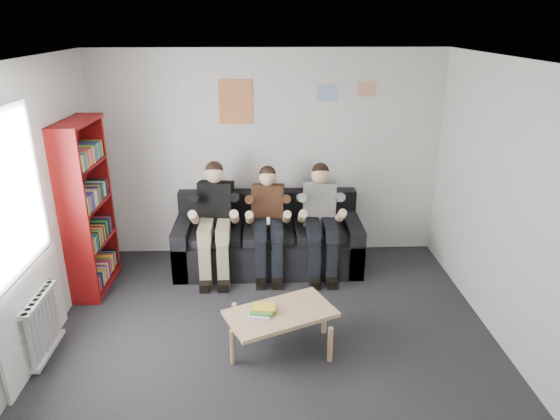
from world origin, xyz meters
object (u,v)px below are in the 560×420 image
(person_left, at_px, (215,221))
(sofa, at_px, (268,241))
(bookshelf, at_px, (89,208))
(coffee_table, at_px, (281,316))
(person_right, at_px, (321,220))
(person_middle, at_px, (268,222))

(person_left, bearing_deg, sofa, 25.47)
(bookshelf, bearing_deg, person_left, 13.83)
(sofa, xyz_separation_m, coffee_table, (0.09, -1.80, 0.03))
(bookshelf, xyz_separation_m, person_left, (1.40, 0.28, -0.30))
(bookshelf, bearing_deg, coffee_table, -28.76)
(sofa, height_order, person_left, person_left)
(sofa, relative_size, person_left, 1.66)
(sofa, bearing_deg, coffee_table, -87.11)
(bookshelf, bearing_deg, person_right, 8.50)
(sofa, distance_m, coffee_table, 1.80)
(sofa, relative_size, person_middle, 1.74)
(person_left, bearing_deg, coffee_table, -57.30)
(sofa, distance_m, person_right, 0.78)
(coffee_table, height_order, person_left, person_left)
(bookshelf, distance_m, person_middle, 2.10)
(coffee_table, bearing_deg, person_middle, 93.26)
(sofa, height_order, person_middle, person_middle)
(person_right, bearing_deg, person_left, -176.12)
(person_left, distance_m, person_right, 1.30)
(bookshelf, relative_size, coffee_table, 1.99)
(bookshelf, bearing_deg, person_middle, 10.40)
(bookshelf, height_order, person_middle, bookshelf)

